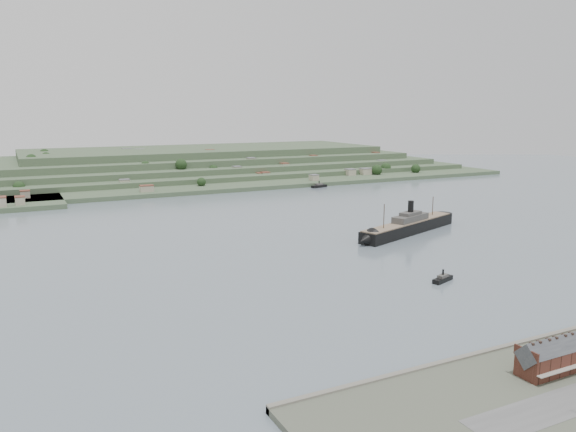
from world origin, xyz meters
name	(u,v)px	position (x,y,z in m)	size (l,w,h in m)	color
ground	(333,247)	(0.00, 0.00, 0.00)	(1400.00, 1400.00, 0.00)	slate
far_peninsula	(185,165)	(27.91, 393.10, 11.88)	(760.00, 309.00, 30.00)	#3E5237
steamship	(406,227)	(60.34, 9.38, 4.63)	(100.51, 46.00, 25.09)	black
tugboat	(443,279)	(10.81, -80.12, 1.44)	(13.50, 7.52, 5.88)	black
ferry_east	(319,186)	(119.17, 225.00, 1.66)	(19.11, 9.65, 6.91)	black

